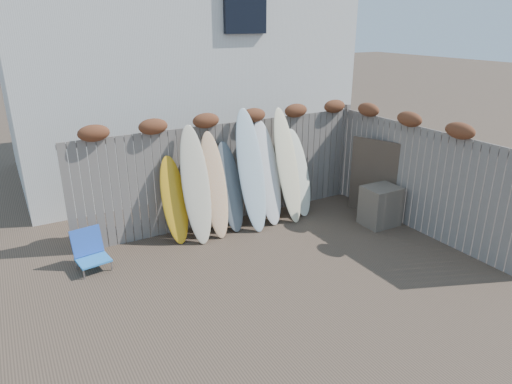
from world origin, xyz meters
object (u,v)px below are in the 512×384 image
beach_chair (90,251)px  lattice_panel (374,177)px  wooden_crate (380,206)px  surfboard_0 (174,200)px

beach_chair → lattice_panel: size_ratio=0.41×
wooden_crate → lattice_panel: bearing=62.1°
wooden_crate → surfboard_0: surfboard_0 is taller
wooden_crate → lattice_panel: size_ratio=0.50×
beach_chair → wooden_crate: (5.34, -1.09, 0.09)m
wooden_crate → surfboard_0: size_ratio=0.48×
lattice_panel → beach_chair: bearing=152.7°
beach_chair → surfboard_0: bearing=9.9°
wooden_crate → lattice_panel: lattice_panel is taller
wooden_crate → surfboard_0: (-3.76, 1.37, 0.39)m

